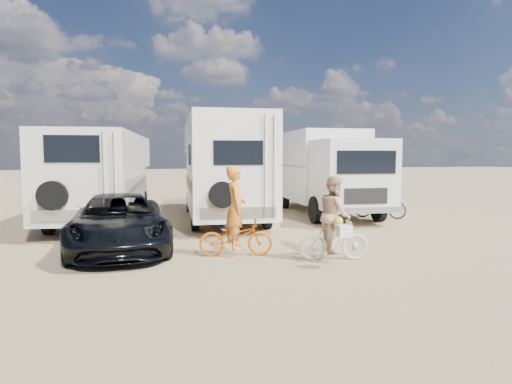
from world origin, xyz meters
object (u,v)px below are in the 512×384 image
object	(u,v)px
crate	(270,221)
bike_parked	(380,205)
bike_man	(236,237)
rider_woman	(334,222)
box_truck	(327,173)
dark_suv	(119,222)
rv_main	(223,170)
rider_man	(236,215)
cooler	(229,224)
bike_woman	(334,240)
rv_left	(103,178)

from	to	relation	value
crate	bike_parked	bearing A→B (deg)	12.04
bike_man	rider_woman	xyz separation A→B (m)	(2.02, -0.96, 0.41)
box_truck	dark_suv	size ratio (longest dim) A/B	1.51
dark_suv	crate	xyz separation A→B (m)	(4.57, 2.33, -0.48)
rv_main	box_truck	distance (m)	4.24
bike_man	rider_man	xyz separation A→B (m)	(0.00, 0.00, 0.51)
box_truck	cooler	xyz separation A→B (m)	(-4.49, -2.87, -1.43)
rv_main	crate	distance (m)	2.89
rider_woman	box_truck	bearing A→B (deg)	-10.83
box_truck	cooler	bearing A→B (deg)	-142.94
bike_man	bike_woman	xyz separation A→B (m)	(2.02, -0.96, 0.02)
rv_left	bike_woman	bearing A→B (deg)	-47.98
cooler	crate	bearing A→B (deg)	-2.54
bike_parked	crate	size ratio (longest dim) A/B	3.82
box_truck	cooler	size ratio (longest dim) A/B	13.51
box_truck	rider_woman	size ratio (longest dim) A/B	4.37
rider_woman	cooler	world-z (taller)	rider_woman
rider_woman	cooler	size ratio (longest dim) A/B	3.09
box_truck	dark_suv	xyz separation A→B (m)	(-7.64, -4.86, -0.96)
bike_woman	cooler	world-z (taller)	bike_woman
dark_suv	bike_parked	size ratio (longest dim) A/B	2.60
box_truck	bike_parked	distance (m)	2.43
rider_woman	bike_man	bearing A→B (deg)	76.21
dark_suv	rider_woman	distance (m)	5.23
box_truck	rider_man	xyz separation A→B (m)	(-4.99, -6.26, -0.69)
bike_woman	rider_man	xyz separation A→B (m)	(-2.02, 0.96, 0.49)
rider_man	bike_parked	distance (m)	7.99
rv_main	dark_suv	distance (m)	5.71
rv_main	dark_suv	world-z (taller)	rv_main
bike_parked	cooler	size ratio (longest dim) A/B	3.45
bike_man	bike_woman	distance (m)	2.23
bike_woman	crate	xyz separation A→B (m)	(-0.09, 4.68, -0.26)
rv_left	crate	world-z (taller)	rv_left
bike_woman	crate	world-z (taller)	bike_woman
rv_main	rider_man	world-z (taller)	rv_main
rv_left	bike_parked	size ratio (longest dim) A/B	4.31
box_truck	crate	xyz separation A→B (m)	(-3.07, -2.54, -1.45)
rider_man	cooler	size ratio (longest dim) A/B	3.48
dark_suv	bike_man	bearing A→B (deg)	-30.59
rider_man	bike_parked	xyz separation A→B (m)	(6.45, 4.69, -0.46)
rv_main	bike_man	size ratio (longest dim) A/B	4.50
bike_man	cooler	world-z (taller)	bike_man
rv_left	crate	bearing A→B (deg)	-21.00
rv_main	cooler	xyz separation A→B (m)	(-0.28, -2.44, -1.59)
rider_man	rider_woman	world-z (taller)	rider_man
bike_man	rider_woman	bearing A→B (deg)	-105.66
bike_parked	crate	xyz separation A→B (m)	(-4.52, -0.96, -0.30)
bike_man	cooler	distance (m)	3.44
rv_main	rider_man	size ratio (longest dim) A/B	3.97
rv_left	dark_suv	distance (m)	5.13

